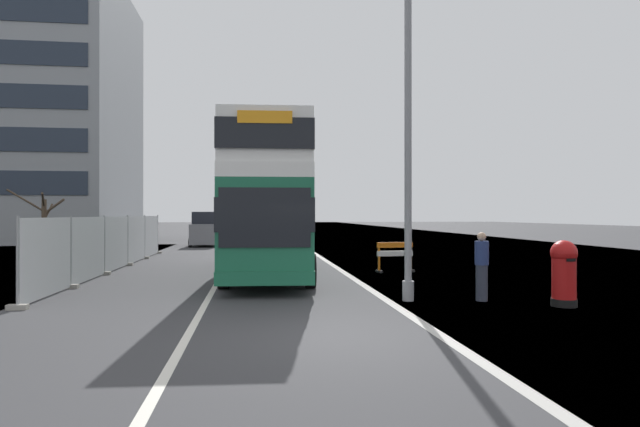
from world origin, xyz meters
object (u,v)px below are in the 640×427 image
car_receding_mid (258,228)px  pedestrian_at_kerb (482,266)px  double_decker_bus (270,201)px  lamppost_foreground (408,143)px  red_pillar_postbox (564,270)px  car_oncoming_near (205,230)px  roadworks_barrier (395,254)px

car_receding_mid → pedestrian_at_kerb: car_receding_mid is taller
double_decker_bus → lamppost_foreground: bearing=-61.0°
red_pillar_postbox → car_receding_mid: car_receding_mid is taller
pedestrian_at_kerb → car_oncoming_near: bearing=110.7°
lamppost_foreground → car_oncoming_near: bearing=106.9°
lamppost_foreground → car_oncoming_near: (-7.22, 23.72, -2.88)m
lamppost_foreground → car_oncoming_near: size_ratio=2.00×
red_pillar_postbox → car_receding_mid: bearing=102.0°
red_pillar_postbox → roadworks_barrier: size_ratio=1.07×
lamppost_foreground → roadworks_barrier: 7.31m
double_decker_bus → car_receding_mid: double_decker_bus is taller
lamppost_foreground → double_decker_bus: bearing=119.0°
lamppost_foreground → roadworks_barrier: size_ratio=5.75×
car_receding_mid → pedestrian_at_kerb: size_ratio=2.55×
car_receding_mid → roadworks_barrier: bearing=-78.9°
red_pillar_postbox → car_oncoming_near: (-10.65, 24.93, 0.24)m
roadworks_barrier → car_receding_mid: 25.78m
roadworks_barrier → car_oncoming_near: car_oncoming_near is taller
double_decker_bus → lamppost_foreground: lamppost_foreground is taller
car_oncoming_near → car_receding_mid: (3.65, 7.94, -0.11)m
lamppost_foreground → car_receding_mid: 32.01m
double_decker_bus → car_receding_mid: 25.82m
double_decker_bus → lamppost_foreground: (3.28, -5.91, 1.31)m
lamppost_foreground → pedestrian_at_kerb: lamppost_foreground is taller
car_oncoming_near → pedestrian_at_kerb: bearing=-69.3°
red_pillar_postbox → pedestrian_at_kerb: bearing=148.7°
red_pillar_postbox → roadworks_barrier: 7.85m
car_oncoming_near → pedestrian_at_kerb: car_oncoming_near is taller
lamppost_foreground → red_pillar_postbox: (3.43, -1.21, -3.11)m
roadworks_barrier → car_receding_mid: size_ratio=0.33×
double_decker_bus → car_oncoming_near: bearing=102.5°
car_receding_mid → pedestrian_at_kerb: (5.40, -31.90, -0.12)m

